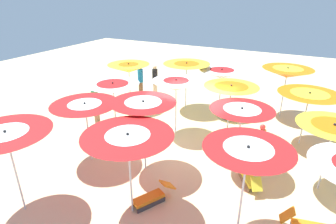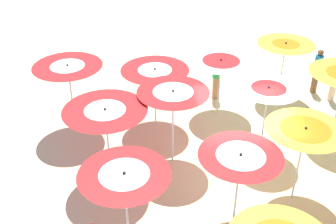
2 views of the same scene
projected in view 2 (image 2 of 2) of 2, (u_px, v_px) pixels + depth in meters
The scene contains 15 objects.
ground at pixel (238, 176), 12.38m from camera, with size 39.81×39.81×0.04m, color beige.
beach_umbrella_0 at pixel (68, 72), 13.29m from camera, with size 2.20×2.20×2.45m.
beach_umbrella_1 at pixel (106, 116), 11.13m from camera, with size 2.26×2.26×2.41m.
beach_umbrella_2 at pixel (125, 180), 8.78m from camera, with size 1.96×1.96×2.52m.
beach_umbrella_4 at pixel (155, 76), 13.64m from camera, with size 2.22×2.22×2.19m.
beach_umbrella_5 at pixel (173, 97), 11.80m from camera, with size 2.04×2.04×2.48m.
beach_umbrella_6 at pixel (240, 162), 9.71m from camera, with size 1.97×1.97×2.28m.
beach_umbrella_8 at pixel (221, 65), 14.30m from camera, with size 2.16×2.16×2.15m.
beach_umbrella_9 at pixel (268, 94), 12.25m from camera, with size 1.91×1.91×2.37m.
beach_umbrella_10 at pixel (305, 134), 10.47m from camera, with size 2.03×2.03×2.35m.
beach_umbrella_12 at pixel (285, 49), 15.23m from camera, with size 2.06×2.06×2.28m.
lounger_1 at pixel (129, 179), 11.95m from camera, with size 1.30×0.94×0.53m.
beachgoer_0 at pixel (317, 70), 16.17m from camera, with size 0.30×0.30×1.79m.
beachgoer_1 at pixel (216, 74), 15.74m from camera, with size 0.30×0.30×1.88m.
beachgoer_2 at pixel (335, 78), 15.62m from camera, with size 0.30×0.30×1.77m.
Camera 2 is at (2.80, 9.31, 8.14)m, focal length 45.18 mm.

